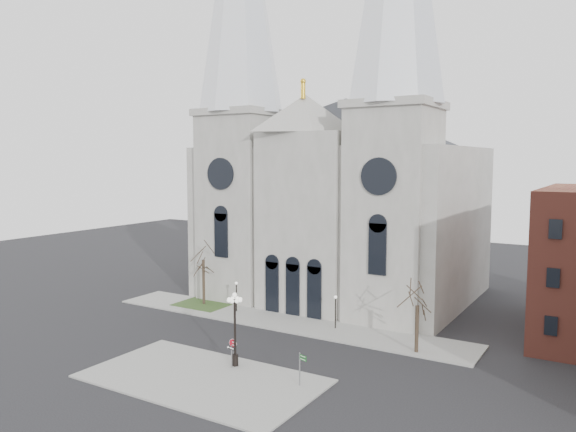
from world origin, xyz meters
The scene contains 13 objects.
ground centered at (0.00, 0.00, 0.00)m, with size 160.00×160.00×0.00m, color black.
sidewalk_near centered at (3.00, -5.00, 0.07)m, with size 18.00×10.00×0.14m, color gray.
sidewalk_far centered at (0.00, 11.00, 0.07)m, with size 40.00×6.00×0.14m, color gray.
grass_patch centered at (-11.00, 12.00, 0.09)m, with size 6.00×5.00×0.18m, color #2C401B.
cathedral centered at (0.00, 22.86, 18.48)m, with size 33.00×26.66×54.00m.
tree_left centered at (-11.00, 12.00, 5.58)m, with size 3.20×3.20×7.50m.
tree_right centered at (15.00, 9.00, 4.47)m, with size 3.20×3.20×6.00m.
ped_lamp_left centered at (-6.00, 11.50, 2.33)m, with size 0.32×0.32×3.26m.
ped_lamp_right centered at (6.00, 11.50, 2.33)m, with size 0.32×0.32×3.26m.
stop_sign centered at (3.32, -1.49, 1.67)m, with size 0.72×0.29×2.11m.
globe_lamp centered at (3.66, -1.70, 3.89)m, with size 1.53×1.53×5.97m.
one_way_sign centered at (3.72, -2.25, 1.42)m, with size 0.80×0.21×1.85m.
street_name_sign centered at (10.13, -2.46, 1.58)m, with size 0.76×0.30×2.46m.
Camera 1 is at (29.89, -36.66, 16.57)m, focal length 35.00 mm.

